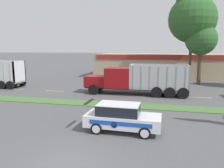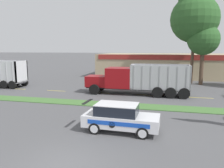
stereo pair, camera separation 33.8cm
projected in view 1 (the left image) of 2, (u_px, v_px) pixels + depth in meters
ground_plane at (67, 166)px, 9.24m from camera, size 600.00×600.00×0.00m
grass_verge at (116, 105)px, 19.30m from camera, size 120.00×1.88×0.06m
centre_line_2 at (15, 89)px, 27.06m from camera, size 2.40×0.14×0.01m
centre_line_3 at (55, 91)px, 25.89m from camera, size 2.40×0.14×0.01m
centre_line_4 at (98, 93)px, 24.73m from camera, size 2.40×0.14×0.01m
centre_line_5 at (146, 95)px, 23.56m from camera, size 2.40×0.14×0.01m
centre_line_6 at (200, 97)px, 22.40m from camera, size 2.40×0.14×0.01m
dump_truck_mid at (128, 80)px, 24.01m from camera, size 11.21×2.82×3.39m
rally_car at (122, 117)px, 13.06m from camera, size 4.53×2.01×1.71m
store_building_backdrop at (167, 65)px, 40.66m from camera, size 25.06×12.10×4.07m
tree_behind_left at (193, 14)px, 30.31m from camera, size 6.60×6.60×14.00m
tree_behind_centre at (201, 37)px, 29.77m from camera, size 4.28×4.28×9.44m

